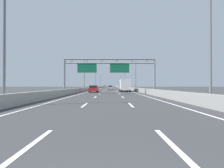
{
  "coord_description": "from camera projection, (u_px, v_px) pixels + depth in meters",
  "views": [
    {
      "loc": [
        0.23,
        -0.77,
        1.53
      ],
      "look_at": [
        0.67,
        59.32,
        2.05
      ],
      "focal_mm": 27.28,
      "sensor_mm": 36.0,
      "label": 1
    }
  ],
  "objects": [
    {
      "name": "ground_plane",
      "position": [
        110.0,
        88.0,
        100.75
      ],
      "size": [
        260.0,
        260.0,
        0.0
      ],
      "primitive_type": "plane",
      "color": "#38383A"
    },
    {
      "name": "lane_dash_left_0",
      "position": [
        29.0,
        146.0,
        4.24
      ],
      "size": [
        0.16,
        3.0,
        0.01
      ],
      "primitive_type": "cube",
      "color": "white",
      "rests_on": "ground_plane"
    },
    {
      "name": "lane_dash_left_1",
      "position": [
        85.0,
        105.0,
        13.24
      ],
      "size": [
        0.16,
        3.0,
        0.01
      ],
      "primitive_type": "cube",
      "color": "white",
      "rests_on": "ground_plane"
    },
    {
      "name": "lane_dash_left_2",
      "position": [
        95.0,
        97.0,
        22.24
      ],
      "size": [
        0.16,
        3.0,
        0.01
      ],
      "primitive_type": "cube",
      "color": "white",
      "rests_on": "ground_plane"
    },
    {
      "name": "lane_dash_left_3",
      "position": [
        100.0,
        94.0,
        31.24
      ],
      "size": [
        0.16,
        3.0,
        0.01
      ],
      "primitive_type": "cube",
      "color": "white",
      "rests_on": "ground_plane"
    },
    {
      "name": "lane_dash_left_4",
      "position": [
        102.0,
        92.0,
        40.24
      ],
      "size": [
        0.16,
        3.0,
        0.01
      ],
      "primitive_type": "cube",
      "color": "white",
      "rests_on": "ground_plane"
    },
    {
      "name": "lane_dash_left_5",
      "position": [
        104.0,
        91.0,
        49.24
      ],
      "size": [
        0.16,
        3.0,
        0.01
      ],
      "primitive_type": "cube",
      "color": "white",
      "rests_on": "ground_plane"
    },
    {
      "name": "lane_dash_left_6",
      "position": [
        105.0,
        90.0,
        58.24
      ],
      "size": [
        0.16,
        3.0,
        0.01
      ],
      "primitive_type": "cube",
      "color": "white",
      "rests_on": "ground_plane"
    },
    {
      "name": "lane_dash_left_7",
      "position": [
        106.0,
        89.0,
        67.24
      ],
      "size": [
        0.16,
        3.0,
        0.01
      ],
      "primitive_type": "cube",
      "color": "white",
      "rests_on": "ground_plane"
    },
    {
      "name": "lane_dash_left_8",
      "position": [
        106.0,
        89.0,
        76.24
      ],
      "size": [
        0.16,
        3.0,
        0.01
      ],
      "primitive_type": "cube",
      "color": "white",
      "rests_on": "ground_plane"
    },
    {
      "name": "lane_dash_left_9",
      "position": [
        107.0,
        89.0,
        85.24
      ],
      "size": [
        0.16,
        3.0,
        0.01
      ],
      "primitive_type": "cube",
      "color": "white",
      "rests_on": "ground_plane"
    },
    {
      "name": "lane_dash_left_10",
      "position": [
        107.0,
        88.0,
        94.24
      ],
      "size": [
        0.16,
        3.0,
        0.01
      ],
      "primitive_type": "cube",
      "color": "white",
      "rests_on": "ground_plane"
    },
    {
      "name": "lane_dash_left_11",
      "position": [
        107.0,
        88.0,
        103.24
      ],
      "size": [
        0.16,
        3.0,
        0.01
      ],
      "primitive_type": "cube",
      "color": "white",
      "rests_on": "ground_plane"
    },
    {
      "name": "lane_dash_left_12",
      "position": [
        108.0,
        88.0,
        112.23
      ],
      "size": [
        0.16,
        3.0,
        0.01
      ],
      "primitive_type": "cube",
      "color": "white",
      "rests_on": "ground_plane"
    },
    {
      "name": "lane_dash_left_13",
      "position": [
        108.0,
        88.0,
        121.23
      ],
      "size": [
        0.16,
        3.0,
        0.01
      ],
      "primitive_type": "cube",
      "color": "white",
      "rests_on": "ground_plane"
    },
    {
      "name": "lane_dash_left_14",
      "position": [
        108.0,
        87.0,
        130.23
      ],
      "size": [
        0.16,
        3.0,
        0.01
      ],
      "primitive_type": "cube",
      "color": "white",
      "rests_on": "ground_plane"
    },
    {
      "name": "lane_dash_left_15",
      "position": [
        108.0,
        87.0,
        139.23
      ],
      "size": [
        0.16,
        3.0,
        0.01
      ],
      "primitive_type": "cube",
      "color": "white",
      "rests_on": "ground_plane"
    },
    {
      "name": "lane_dash_left_16",
      "position": [
        108.0,
        87.0,
        148.23
      ],
      "size": [
        0.16,
        3.0,
        0.01
      ],
      "primitive_type": "cube",
      "color": "white",
      "rests_on": "ground_plane"
    },
    {
      "name": "lane_dash_left_17",
      "position": [
        109.0,
        87.0,
        157.23
      ],
      "size": [
        0.16,
        3.0,
        0.01
      ],
      "primitive_type": "cube",
      "color": "white",
      "rests_on": "ground_plane"
    },
    {
      "name": "lane_dash_right_0",
      "position": [
        173.0,
        146.0,
        4.27
      ],
      "size": [
        0.16,
        3.0,
        0.01
      ],
      "primitive_type": "cube",
      "color": "white",
      "rests_on": "ground_plane"
    },
    {
      "name": "lane_dash_right_1",
      "position": [
        131.0,
        105.0,
        13.27
      ],
      "size": [
        0.16,
        3.0,
        0.01
      ],
      "primitive_type": "cube",
      "color": "white",
      "rests_on": "ground_plane"
    },
    {
      "name": "lane_dash_right_2",
      "position": [
        123.0,
        97.0,
        22.27
      ],
      "size": [
        0.16,
        3.0,
        0.01
      ],
      "primitive_type": "cube",
      "color": "white",
      "rests_on": "ground_plane"
    },
    {
      "name": "lane_dash_right_3",
      "position": [
        119.0,
        94.0,
        31.27
      ],
      "size": [
        0.16,
        3.0,
        0.01
      ],
      "primitive_type": "cube",
      "color": "white",
      "rests_on": "ground_plane"
    },
    {
      "name": "lane_dash_right_4",
      "position": [
        117.0,
        92.0,
        40.27
      ],
      "size": [
        0.16,
        3.0,
        0.01
      ],
      "primitive_type": "cube",
      "color": "white",
      "rests_on": "ground_plane"
    },
    {
      "name": "lane_dash_right_5",
      "position": [
        116.0,
        91.0,
        49.26
      ],
      "size": [
        0.16,
        3.0,
        0.01
      ],
      "primitive_type": "cube",
      "color": "white",
      "rests_on": "ground_plane"
    },
    {
      "name": "lane_dash_right_6",
      "position": [
        115.0,
        90.0,
        58.26
      ],
      "size": [
        0.16,
        3.0,
        0.01
      ],
      "primitive_type": "cube",
      "color": "white",
      "rests_on": "ground_plane"
    },
    {
      "name": "lane_dash_right_7",
      "position": [
        115.0,
        89.0,
        67.26
      ],
      "size": [
        0.16,
        3.0,
        0.01
      ],
      "primitive_type": "cube",
      "color": "white",
      "rests_on": "ground_plane"
    },
    {
      "name": "lane_dash_right_8",
      "position": [
        114.0,
        89.0,
        76.26
      ],
      "size": [
        0.16,
        3.0,
        0.01
      ],
      "primitive_type": "cube",
      "color": "white",
      "rests_on": "ground_plane"
    },
    {
      "name": "lane_dash_right_9",
      "position": [
        114.0,
        89.0,
        85.26
      ],
      "size": [
        0.16,
        3.0,
        0.01
      ],
      "primitive_type": "cube",
      "color": "white",
      "rests_on": "ground_plane"
    },
    {
      "name": "lane_dash_right_10",
      "position": [
        114.0,
        88.0,
        94.26
      ],
      "size": [
        0.16,
        3.0,
        0.01
      ],
      "primitive_type": "cube",
      "color": "white",
      "rests_on": "ground_plane"
    },
    {
      "name": "lane_dash_right_11",
      "position": [
        113.0,
        88.0,
        103.26
      ],
      "size": [
        0.16,
        3.0,
        0.01
      ],
      "primitive_type": "cube",
      "color": "white",
      "rests_on": "ground_plane"
    },
    {
      "name": "lane_dash_right_12",
      "position": [
        113.0,
        88.0,
        112.26
      ],
      "size": [
        0.16,
        3.0,
        0.01
      ],
      "primitive_type": "cube",
      "color": "white",
      "rests_on": "ground_plane"
    },
    {
      "name": "lane_dash_right_13",
      "position": [
        113.0,
        88.0,
        121.26
      ],
      "size": [
        0.16,
        3.0,
        0.01
      ],
      "primitive_type": "cube",
      "color": "white",
      "rests_on": "ground_plane"
    },
    {
      "name": "lane_dash_right_14",
      "position": [
        113.0,
        87.0,
        130.26
      ],
      "size": [
        0.16,
        3.0,
        0.01
      ],
      "primitive_type": "cube",
      "color": "white",
      "rests_on": "ground_plane"
    },
    {
      "name": "lane_dash_right_15",
      "position": [
        113.0,
        87.0,
        139.26
      ],
      "size": [
        0.16,
        3.0,
        0.01
      ],
      "primitive_type": "cube",
      "color": "white",
      "rests_on": "ground_plane"
    },
    {
      "name": "lane_dash_right_16",
      "position": [
        113.0,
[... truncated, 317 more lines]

